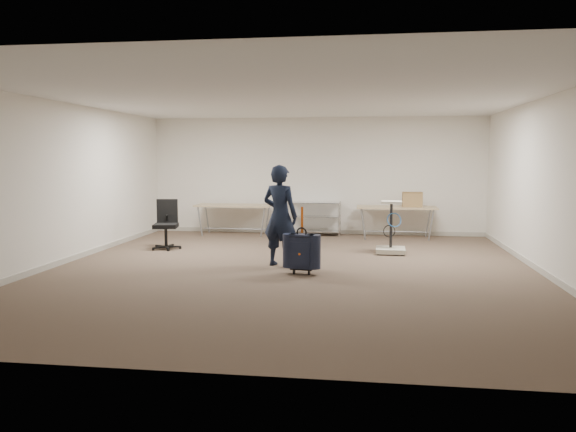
# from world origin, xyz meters

# --- Properties ---
(ground) EXTENTS (9.00, 9.00, 0.00)m
(ground) POSITION_xyz_m (0.00, 0.00, 0.00)
(ground) COLOR #4D3F2F
(ground) RESTS_ON ground
(room_shell) EXTENTS (8.00, 9.00, 9.00)m
(room_shell) POSITION_xyz_m (0.00, 1.38, 0.05)
(room_shell) COLOR white
(room_shell) RESTS_ON ground
(folding_table_left) EXTENTS (1.80, 0.75, 0.73)m
(folding_table_left) POSITION_xyz_m (-1.90, 3.95, 0.68)
(folding_table_left) COLOR tan
(folding_table_left) RESTS_ON ground
(folding_table_right) EXTENTS (1.80, 0.75, 0.73)m
(folding_table_right) POSITION_xyz_m (1.90, 3.95, 0.68)
(folding_table_right) COLOR tan
(folding_table_right) RESTS_ON ground
(wire_shelf) EXTENTS (1.22, 0.47, 0.80)m
(wire_shelf) POSITION_xyz_m (0.00, 4.20, 0.44)
(wire_shelf) COLOR silver
(wire_shelf) RESTS_ON ground
(person) EXTENTS (0.73, 0.60, 1.73)m
(person) POSITION_xyz_m (-0.23, 0.32, 0.86)
(person) COLOR black
(person) RESTS_ON ground
(suitcase) EXTENTS (0.42, 0.28, 1.07)m
(suitcase) POSITION_xyz_m (0.21, -0.31, 0.37)
(suitcase) COLOR black
(suitcase) RESTS_ON ground
(office_chair) EXTENTS (0.60, 0.60, 1.00)m
(office_chair) POSITION_xyz_m (-2.80, 1.80, 0.30)
(office_chair) COLOR black
(office_chair) RESTS_ON ground
(equipment_cart) EXTENTS (0.57, 0.57, 1.02)m
(equipment_cart) POSITION_xyz_m (1.69, 1.84, 0.27)
(equipment_cart) COLOR beige
(equipment_cart) RESTS_ON ground
(cardboard_box) EXTENTS (0.44, 0.33, 0.33)m
(cardboard_box) POSITION_xyz_m (2.25, 4.00, 0.90)
(cardboard_box) COLOR olive
(cardboard_box) RESTS_ON folding_table_right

